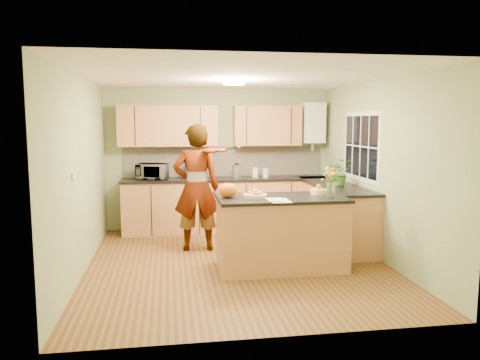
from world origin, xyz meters
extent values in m
plane|color=#563818|center=(0.00, 0.00, 0.00)|extent=(4.50, 4.50, 0.00)
cube|color=white|center=(0.00, 0.00, 2.50)|extent=(4.00, 4.50, 0.02)
cube|color=gray|center=(0.00, 2.25, 1.25)|extent=(4.00, 0.02, 2.50)
cube|color=gray|center=(0.00, -2.25, 1.25)|extent=(4.00, 0.02, 2.50)
cube|color=gray|center=(-2.00, 0.00, 1.25)|extent=(0.02, 4.50, 2.50)
cube|color=gray|center=(2.00, 0.00, 1.25)|extent=(0.02, 4.50, 2.50)
cube|color=#B17647|center=(0.10, 1.95, 0.45)|extent=(3.60, 0.60, 0.90)
cube|color=black|center=(0.10, 1.94, 0.92)|extent=(3.64, 0.62, 0.04)
cube|color=#B17647|center=(1.70, 0.85, 0.45)|extent=(0.60, 2.20, 0.90)
cube|color=black|center=(1.69, 0.85, 0.92)|extent=(0.62, 2.24, 0.04)
cube|color=beige|center=(0.10, 2.23, 1.20)|extent=(3.60, 0.02, 0.52)
cube|color=#B17647|center=(-0.90, 2.08, 1.85)|extent=(1.70, 0.34, 0.70)
cube|color=#B17647|center=(0.85, 2.08, 1.85)|extent=(1.20, 0.34, 0.70)
cube|color=white|center=(1.70, 2.09, 1.90)|extent=(0.40, 0.30, 0.72)
cylinder|color=silver|center=(1.70, 2.09, 1.50)|extent=(0.06, 0.06, 0.20)
cube|color=white|center=(1.99, 0.60, 1.55)|extent=(0.01, 1.30, 1.05)
cube|color=black|center=(1.99, 0.60, 1.55)|extent=(0.01, 1.18, 0.92)
cube|color=white|center=(-1.99, -0.60, 1.30)|extent=(0.02, 0.09, 0.09)
cylinder|color=#FFEABF|center=(0.00, 0.30, 2.46)|extent=(0.30, 0.30, 0.06)
cylinder|color=white|center=(0.00, 0.30, 2.49)|extent=(0.10, 0.10, 0.02)
cube|color=#B17647|center=(0.54, -0.31, 0.46)|extent=(1.62, 0.81, 0.91)
cube|color=black|center=(0.54, -0.31, 0.93)|extent=(1.67, 0.85, 0.04)
cylinder|color=#F5E6C4|center=(0.19, -0.31, 0.98)|extent=(0.30, 0.30, 0.05)
cylinder|color=#F5E6C4|center=(1.09, -0.16, 0.99)|extent=(0.21, 0.21, 0.06)
cylinder|color=silver|center=(1.14, -0.49, 1.05)|extent=(0.10, 0.10, 0.20)
ellipsoid|color=orange|center=(-0.16, -0.26, 1.05)|extent=(0.29, 0.26, 0.19)
cube|color=white|center=(0.44, -0.61, 0.96)|extent=(0.24, 0.33, 0.01)
imported|color=#E0B189|center=(-0.50, 0.76, 0.95)|extent=(0.71, 0.49, 1.89)
imported|color=white|center=(-1.18, 1.96, 1.07)|extent=(0.57, 0.47, 0.27)
cube|color=navy|center=(-0.45, 1.97, 1.07)|extent=(0.34, 0.26, 0.27)
cylinder|color=silver|center=(0.28, 1.93, 1.05)|extent=(0.16, 0.16, 0.23)
sphere|color=black|center=(0.28, 1.93, 1.21)|extent=(0.08, 0.08, 0.08)
cylinder|color=#F5E6C4|center=(0.62, 1.98, 1.03)|extent=(0.15, 0.15, 0.17)
cylinder|color=white|center=(0.80, 1.93, 1.02)|extent=(0.11, 0.11, 0.15)
imported|color=#3C7B29|center=(1.70, 0.68, 1.15)|extent=(0.44, 0.41, 0.42)
camera|label=1|loc=(-0.90, -6.15, 1.93)|focal=35.00mm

